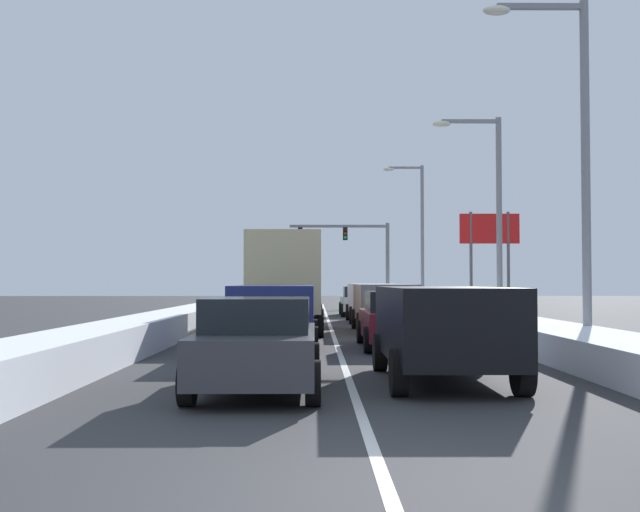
{
  "coord_description": "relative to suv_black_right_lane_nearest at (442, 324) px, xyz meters",
  "views": [
    {
      "loc": [
        -0.62,
        -6.07,
        1.77
      ],
      "look_at": [
        -0.36,
        30.21,
        2.98
      ],
      "focal_mm": 42.98,
      "sensor_mm": 36.0,
      "label": 1
    }
  ],
  "objects": [
    {
      "name": "suv_navy_center_lane_second",
      "position": [
        -3.25,
        5.81,
        0.0
      ],
      "size": [
        2.16,
        4.9,
        1.67
      ],
      "color": "navy",
      "rests_on": "ground"
    },
    {
      "name": "street_lamp_right_far",
      "position": [
        4.48,
        36.42,
        4.51
      ],
      "size": [
        2.66,
        0.36,
        9.39
      ],
      "color": "gray",
      "rests_on": "ground"
    },
    {
      "name": "box_truck_center_lane_third",
      "position": [
        -3.23,
        13.09,
        0.88
      ],
      "size": [
        2.53,
        7.2,
        3.36
      ],
      "color": "maroon",
      "rests_on": "ground"
    },
    {
      "name": "street_lamp_right_near",
      "position": [
        4.18,
        5.48,
        4.22
      ],
      "size": [
        2.66,
        0.36,
        8.83
      ],
      "color": "gray",
      "rests_on": "ground"
    },
    {
      "name": "lane_stripe_between_right_lane_and_center_lane",
      "position": [
        -1.63,
        18.37,
        -1.01
      ],
      "size": [
        0.14,
        56.73,
        0.01
      ],
      "primitive_type": "cube",
      "color": "silver",
      "rests_on": "ground"
    },
    {
      "name": "ground_plane",
      "position": [
        -1.63,
        13.21,
        -1.02
      ],
      "size": [
        134.09,
        134.09,
        0.0
      ],
      "primitive_type": "plane",
      "color": "#333335"
    },
    {
      "name": "sedan_maroon_right_lane_second",
      "position": [
        -0.04,
        6.9,
        -0.25
      ],
      "size": [
        2.0,
        4.5,
        1.51
      ],
      "color": "maroon",
      "rests_on": "ground"
    },
    {
      "name": "traffic_light_gantry",
      "position": [
        0.94,
        44.15,
        3.48
      ],
      "size": [
        7.54,
        0.47,
        6.2
      ],
      "color": "slate",
      "rests_on": "ground"
    },
    {
      "name": "sedan_charcoal_center_lane_nearest",
      "position": [
        -3.16,
        -1.09,
        -0.25
      ],
      "size": [
        2.0,
        4.5,
        1.51
      ],
      "color": "#38383D",
      "rests_on": "ground"
    },
    {
      "name": "suv_white_right_lane_fourth",
      "position": [
        0.27,
        19.89,
        0.0
      ],
      "size": [
        2.16,
        4.9,
        1.67
      ],
      "color": "silver",
      "rests_on": "ground"
    },
    {
      "name": "sedan_silver_right_lane_fifth",
      "position": [
        0.07,
        26.22,
        -0.25
      ],
      "size": [
        2.0,
        4.5,
        1.51
      ],
      "color": "#B7BABF",
      "rests_on": "ground"
    },
    {
      "name": "suv_black_right_lane_nearest",
      "position": [
        0.0,
        0.0,
        0.0
      ],
      "size": [
        2.16,
        4.9,
        1.67
      ],
      "color": "black",
      "rests_on": "ground"
    },
    {
      "name": "suv_green_center_lane_fifth",
      "position": [
        -3.26,
        28.01,
        0.0
      ],
      "size": [
        2.16,
        4.9,
        1.67
      ],
      "color": "#1E5633",
      "rests_on": "ground"
    },
    {
      "name": "sedan_tan_center_lane_fourth",
      "position": [
        -3.1,
        21.56,
        -0.25
      ],
      "size": [
        2.0,
        4.5,
        1.51
      ],
      "color": "#937F60",
      "rests_on": "ground"
    },
    {
      "name": "street_lamp_right_mid",
      "position": [
        4.49,
        15.79,
        3.84
      ],
      "size": [
        2.66,
        0.36,
        8.1
      ],
      "color": "gray",
      "rests_on": "ground"
    },
    {
      "name": "roadside_sign_right",
      "position": [
        7.11,
        27.29,
        3.0
      ],
      "size": [
        3.2,
        0.16,
        5.5
      ],
      "color": "#59595B",
      "rests_on": "ground"
    },
    {
      "name": "suv_gray_right_lane_third",
      "position": [
        0.22,
        13.56,
        0.0
      ],
      "size": [
        2.16,
        4.9,
        1.67
      ],
      "color": "slate",
      "rests_on": "ground"
    },
    {
      "name": "snow_bank_right_shoulder",
      "position": [
        3.67,
        18.37,
        -0.68
      ],
      "size": [
        2.08,
        56.73,
        0.67
      ],
      "primitive_type": "cube",
      "color": "white",
      "rests_on": "ground"
    },
    {
      "name": "snow_bank_left_shoulder",
      "position": [
        -6.93,
        18.37,
        -0.63
      ],
      "size": [
        1.58,
        56.73,
        0.78
      ],
      "primitive_type": "cube",
      "color": "white",
      "rests_on": "ground"
    }
  ]
}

